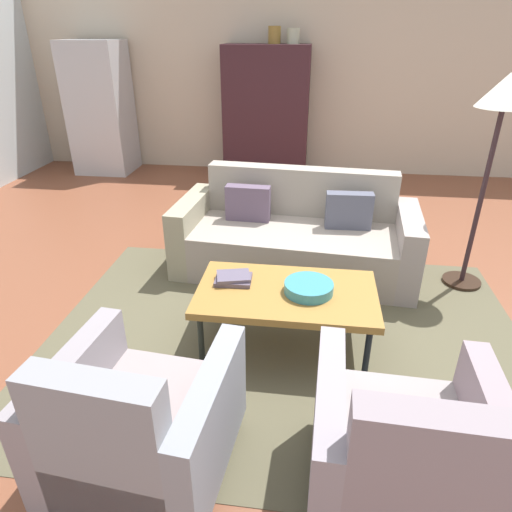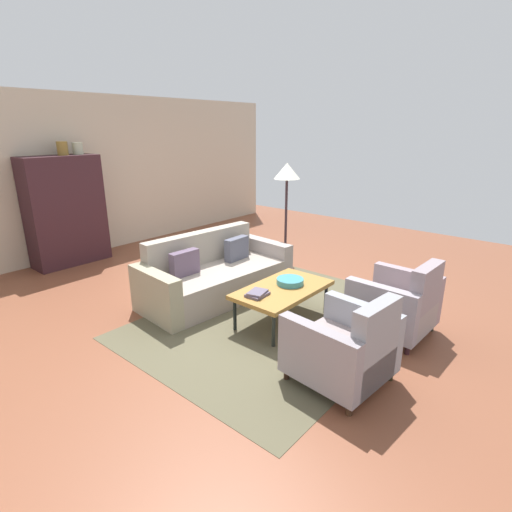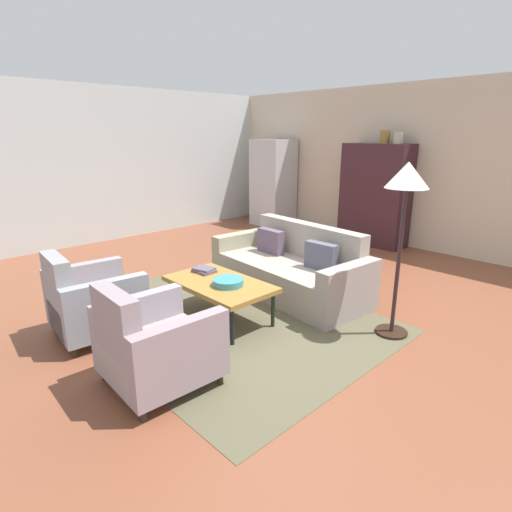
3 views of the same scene
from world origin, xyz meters
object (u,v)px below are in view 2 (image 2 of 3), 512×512
(book_stack, at_px, (257,294))
(vase_round, at_px, (78,148))
(cabinet, at_px, (65,211))
(vase_tall, at_px, (62,148))
(floor_lamp, at_px, (287,181))
(armchair_left, at_px, (347,350))
(armchair_right, at_px, (399,306))
(couch, at_px, (213,276))
(fruit_bowl, at_px, (290,281))
(coffee_table, at_px, (283,290))

(book_stack, distance_m, vase_round, 4.25)
(cabinet, distance_m, vase_tall, 1.01)
(cabinet, relative_size, floor_lamp, 1.05)
(armchair_left, xyz_separation_m, vase_tall, (0.11, 5.24, 1.56))
(armchair_right, bearing_deg, couch, 106.31)
(couch, height_order, cabinet, cabinet)
(vase_tall, bearing_deg, armchair_left, -91.25)
(armchair_right, xyz_separation_m, book_stack, (-0.97, 1.24, 0.12))
(cabinet, bearing_deg, armchair_right, -77.23)
(fruit_bowl, distance_m, vase_round, 4.34)
(armchair_left, distance_m, floor_lamp, 3.23)
(coffee_table, distance_m, fruit_bowl, 0.16)
(coffee_table, height_order, armchair_right, armchair_right)
(floor_lamp, bearing_deg, armchair_right, -111.62)
(couch, bearing_deg, floor_lamp, 179.20)
(couch, xyz_separation_m, armchair_right, (0.59, -2.35, 0.06))
(vase_tall, height_order, vase_round, vase_tall)
(vase_tall, xyz_separation_m, vase_round, (0.25, 0.00, -0.01))
(vase_tall, xyz_separation_m, floor_lamp, (1.97, -3.03, -0.46))
(armchair_right, height_order, book_stack, armchair_right)
(floor_lamp, bearing_deg, book_stack, -152.23)
(coffee_table, xyz_separation_m, book_stack, (-0.37, 0.08, 0.06))
(coffee_table, bearing_deg, floor_lamp, 35.41)
(armchair_left, relative_size, floor_lamp, 0.51)
(book_stack, relative_size, vase_tall, 1.20)
(book_stack, xyz_separation_m, vase_tall, (-0.12, 4.00, 1.45))
(couch, xyz_separation_m, fruit_bowl, (0.14, -1.19, 0.18))
(fruit_bowl, bearing_deg, couch, 96.67)
(vase_round, bearing_deg, book_stack, -91.88)
(cabinet, bearing_deg, floor_lamp, -55.72)
(vase_round, bearing_deg, fruit_bowl, -84.58)
(armchair_right, relative_size, cabinet, 0.49)
(couch, height_order, armchair_left, armchair_left)
(armchair_right, bearing_deg, armchair_left, -177.80)
(coffee_table, relative_size, vase_round, 6.20)
(couch, height_order, vase_round, vase_round)
(fruit_bowl, relative_size, floor_lamp, 0.19)
(floor_lamp, bearing_deg, fruit_bowl, -141.74)
(armchair_left, relative_size, fruit_bowl, 2.71)
(cabinet, relative_size, vase_tall, 8.31)
(couch, relative_size, floor_lamp, 1.26)
(fruit_bowl, bearing_deg, armchair_left, -122.81)
(couch, xyz_separation_m, vase_round, (-0.25, 2.89, 1.61))
(coffee_table, distance_m, cabinet, 4.15)
(couch, height_order, vase_tall, vase_tall)
(cabinet, bearing_deg, vase_tall, -2.71)
(book_stack, height_order, vase_tall, vase_tall)
(cabinet, relative_size, vase_round, 9.30)
(cabinet, height_order, vase_round, vase_round)
(armchair_right, height_order, vase_round, vase_round)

